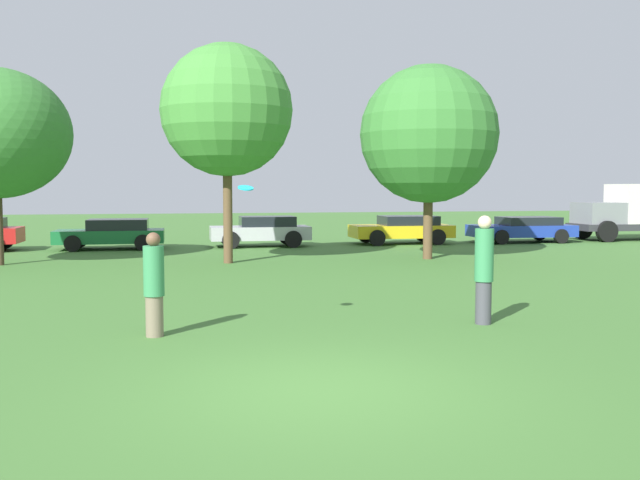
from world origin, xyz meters
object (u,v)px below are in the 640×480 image
at_px(parked_car_green, 112,233).
at_px(parked_car_silver, 262,230).
at_px(person_thrower, 154,284).
at_px(tree_2, 429,134).
at_px(tree_1, 227,111).
at_px(person_catcher, 484,269).
at_px(frisbee, 246,188).
at_px(delivery_truck_grey, 639,210).
at_px(parked_car_blue, 523,229).
at_px(parked_car_yellow, 403,229).

height_order(parked_car_green, parked_car_silver, parked_car_silver).
height_order(person_thrower, tree_2, tree_2).
height_order(person_thrower, tree_1, tree_1).
xyz_separation_m(person_catcher, parked_car_green, (-7.60, 17.19, -0.35)).
xyz_separation_m(person_thrower, frisbee, (1.48, 0.02, 1.53)).
xyz_separation_m(tree_2, delivery_truck_grey, (12.64, 6.38, -2.79)).
relative_size(frisbee, parked_car_blue, 0.06).
distance_m(person_catcher, tree_1, 12.25).
bearing_deg(parked_car_silver, person_catcher, 96.25).
height_order(tree_1, parked_car_blue, tree_1).
height_order(parked_car_green, parked_car_blue, parked_car_green).
xyz_separation_m(tree_1, parked_car_green, (-4.02, 6.12, -4.17)).
xyz_separation_m(person_catcher, parked_car_yellow, (4.34, 17.38, -0.33)).
relative_size(parked_car_blue, delivery_truck_grey, 0.76).
xyz_separation_m(tree_2, parked_car_green, (-10.68, 6.17, -3.53)).
relative_size(frisbee, tree_2, 0.04).
bearing_deg(delivery_truck_grey, parked_car_silver, 1.23).
height_order(tree_1, parked_car_yellow, tree_1).
distance_m(person_thrower, person_catcher, 5.61).
relative_size(person_catcher, parked_car_blue, 0.42).
xyz_separation_m(frisbee, tree_2, (7.22, 10.89, 1.78)).
bearing_deg(tree_1, person_catcher, -72.10).
bearing_deg(tree_1, tree_2, -0.49).
bearing_deg(parked_car_green, delivery_truck_grey, -179.05).
bearing_deg(person_thrower, tree_1, 80.62).
height_order(frisbee, tree_1, tree_1).
distance_m(person_catcher, parked_car_yellow, 17.92).
relative_size(person_catcher, delivery_truck_grey, 0.32).
distance_m(tree_2, parked_car_yellow, 7.37).
distance_m(person_thrower, tree_2, 14.34).
distance_m(tree_2, parked_car_silver, 8.56).
bearing_deg(frisbee, person_thrower, -179.31).
distance_m(parked_car_blue, delivery_truck_grey, 6.00).
relative_size(person_thrower, tree_2, 0.26).
height_order(parked_car_silver, delivery_truck_grey, delivery_truck_grey).
bearing_deg(parked_car_blue, parked_car_yellow, -2.45).
height_order(tree_1, tree_2, tree_1).
bearing_deg(person_catcher, parked_car_silver, -83.10).
xyz_separation_m(parked_car_yellow, parked_car_blue, (5.44, -0.28, -0.04)).
distance_m(tree_1, parked_car_blue, 15.24).
bearing_deg(parked_car_green, tree_1, 123.76).
xyz_separation_m(person_catcher, delivery_truck_grey, (15.73, 17.39, 0.39)).
xyz_separation_m(tree_1, parked_car_blue, (13.36, 6.03, -4.19)).
distance_m(parked_car_silver, delivery_truck_grey, 17.49).
distance_m(tree_1, parked_car_silver, 7.58).
bearing_deg(person_catcher, parked_car_yellow, -102.93).
bearing_deg(tree_1, parked_car_silver, 73.22).
bearing_deg(tree_1, frisbee, -92.88).
xyz_separation_m(person_thrower, delivery_truck_grey, (21.34, 17.29, 0.52)).
bearing_deg(frisbee, parked_car_blue, 50.68).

